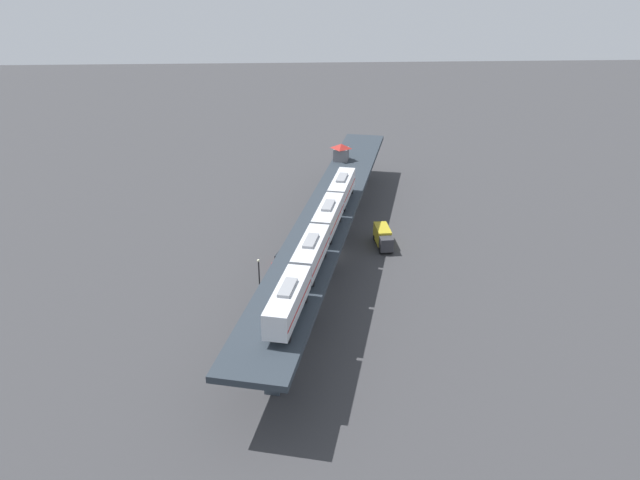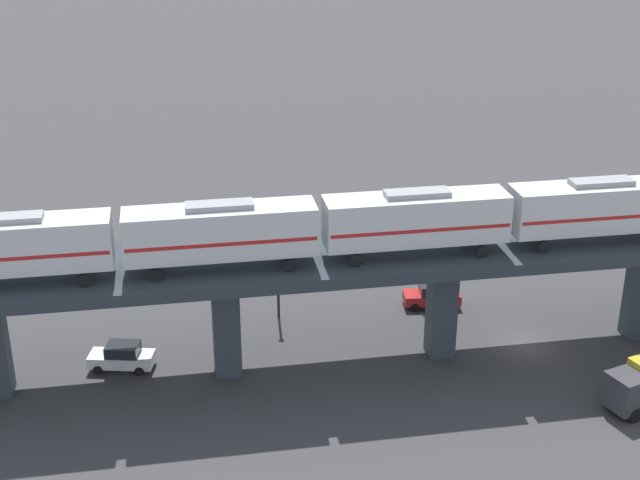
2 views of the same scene
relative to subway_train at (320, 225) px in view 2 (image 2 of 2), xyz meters
name	(u,v)px [view 2 (image 2 of 2)]	position (x,y,z in m)	size (l,w,h in m)	color
ground_plane	(525,345)	(-2.36, -15.24, -11.00)	(400.00, 400.00, 0.00)	#38383A
elevated_viaduct	(537,253)	(-2.41, -15.43, -3.76)	(30.43, 91.30, 8.46)	#283039
subway_train	(320,225)	(0.00, 0.00, 0.00)	(14.78, 49.00, 4.45)	silver
street_car_white	(122,356)	(6.24, 12.12, -10.07)	(3.63, 4.73, 1.89)	silver
street_car_red	(432,295)	(5.72, -12.19, -10.07)	(3.25, 4.75, 1.89)	#AD1E1E
street_lamp	(278,269)	(8.78, -0.44, -6.90)	(0.44, 0.44, 6.94)	black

